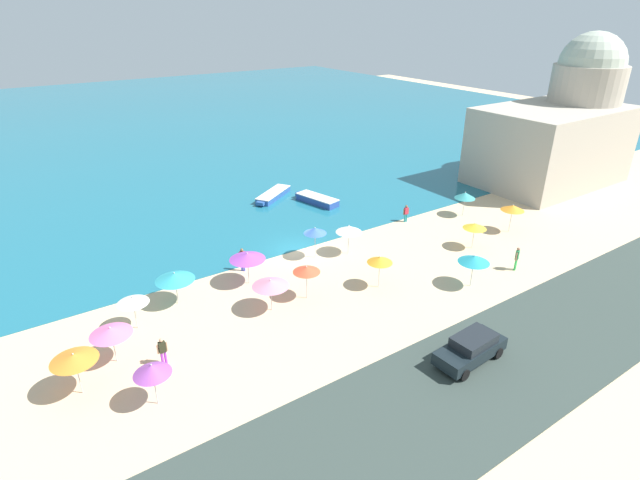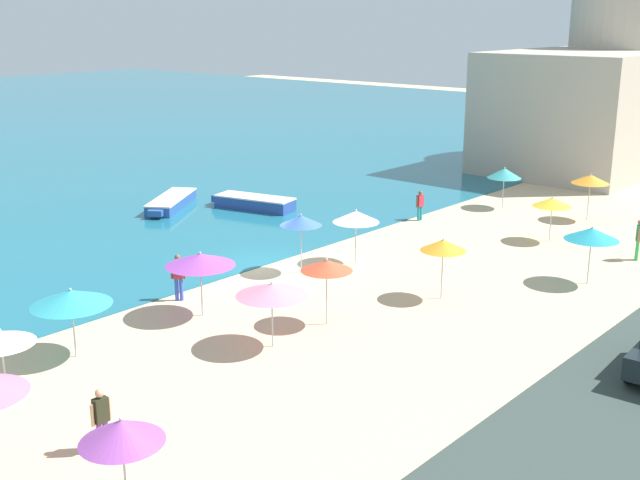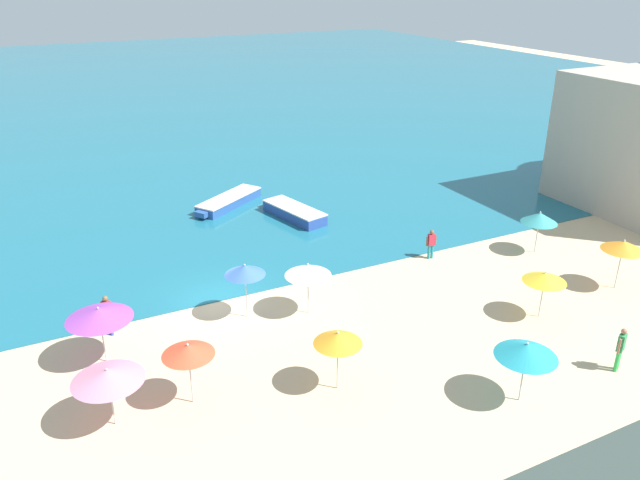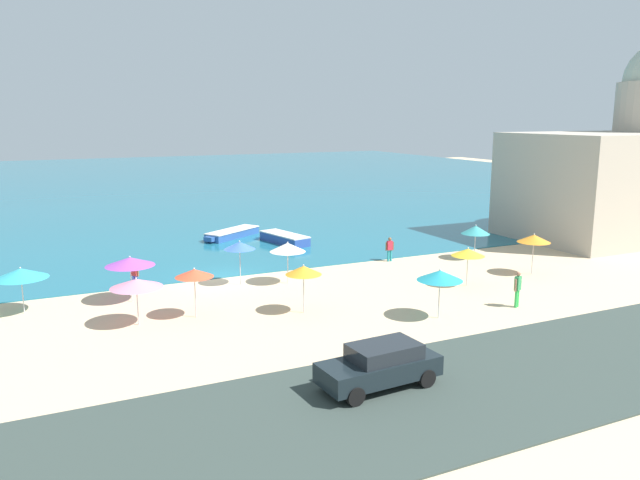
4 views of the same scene
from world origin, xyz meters
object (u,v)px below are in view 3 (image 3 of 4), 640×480
(beach_umbrella_8, at_px, (527,350))
(beach_umbrella_0, at_px, (623,246))
(bather_0, at_px, (621,347))
(beach_umbrella_11, at_px, (108,375))
(beach_umbrella_2, at_px, (540,218))
(beach_umbrella_5, at_px, (99,314))
(skiff_offshore, at_px, (294,212))
(beach_umbrella_1, at_px, (308,270))
(beach_umbrella_7, at_px, (188,350))
(bather_1, at_px, (431,243))
(beach_umbrella_6, at_px, (338,338))
(skiff_nearshore, at_px, (228,201))
(beach_umbrella_10, at_px, (245,270))
(bather_2, at_px, (107,313))
(beach_umbrella_12, at_px, (545,277))

(beach_umbrella_8, bearing_deg, beach_umbrella_0, 23.42)
(bather_0, bearing_deg, beach_umbrella_11, 162.85)
(beach_umbrella_2, height_order, beach_umbrella_5, beach_umbrella_5)
(skiff_offshore, bearing_deg, beach_umbrella_1, -111.20)
(beach_umbrella_8, height_order, beach_umbrella_11, beach_umbrella_8)
(beach_umbrella_0, distance_m, beach_umbrella_7, 20.08)
(beach_umbrella_2, bearing_deg, bather_1, 160.93)
(beach_umbrella_5, distance_m, beach_umbrella_7, 4.50)
(beach_umbrella_1, xyz_separation_m, beach_umbrella_6, (-1.38, -5.25, 0.02))
(beach_umbrella_6, relative_size, skiff_nearshore, 0.47)
(beach_umbrella_8, height_order, skiff_offshore, beach_umbrella_8)
(bather_0, bearing_deg, beach_umbrella_10, 137.97)
(beach_umbrella_10, bearing_deg, skiff_nearshore, 74.31)
(beach_umbrella_2, bearing_deg, beach_umbrella_0, -84.29)
(beach_umbrella_10, height_order, bather_0, beach_umbrella_10)
(beach_umbrella_10, bearing_deg, bather_2, 168.16)
(beach_umbrella_11, distance_m, skiff_nearshore, 20.36)
(beach_umbrella_5, height_order, bather_0, beach_umbrella_5)
(beach_umbrella_7, bearing_deg, beach_umbrella_2, 11.44)
(beach_umbrella_11, height_order, skiff_nearshore, beach_umbrella_11)
(beach_umbrella_7, relative_size, beach_umbrella_10, 0.95)
(beach_umbrella_7, bearing_deg, beach_umbrella_12, -4.08)
(beach_umbrella_6, distance_m, bather_0, 10.56)
(beach_umbrella_1, relative_size, beach_umbrella_8, 1.01)
(beach_umbrella_1, relative_size, bather_1, 1.51)
(beach_umbrella_2, xyz_separation_m, bather_0, (-4.94, -9.25, -0.94))
(beach_umbrella_5, xyz_separation_m, beach_umbrella_6, (7.11, -5.44, 0.01))
(beach_umbrella_11, distance_m, bather_1, 17.83)
(beach_umbrella_0, bearing_deg, beach_umbrella_2, 95.71)
(beach_umbrella_2, relative_size, beach_umbrella_5, 0.93)
(skiff_offshore, bearing_deg, beach_umbrella_12, -72.70)
(bather_1, bearing_deg, beach_umbrella_8, -110.49)
(beach_umbrella_2, xyz_separation_m, beach_umbrella_5, (-21.87, -0.08, 0.13))
(beach_umbrella_5, xyz_separation_m, skiff_nearshore, (9.68, 13.82, -1.73))
(beach_umbrella_2, xyz_separation_m, beach_umbrella_12, (-4.65, -5.03, -0.06))
(beach_umbrella_10, xyz_separation_m, skiff_offshore, (6.52, 9.49, -1.83))
(beach_umbrella_2, height_order, skiff_nearshore, beach_umbrella_2)
(beach_umbrella_8, bearing_deg, bather_2, 138.16)
(bather_2, relative_size, skiff_offshore, 0.36)
(beach_umbrella_0, height_order, beach_umbrella_6, beach_umbrella_0)
(bather_1, height_order, bather_2, bather_2)
(beach_umbrella_6, distance_m, bather_1, 12.01)
(beach_umbrella_1, relative_size, beach_umbrella_6, 1.00)
(beach_umbrella_12, bearing_deg, skiff_nearshore, 111.91)
(beach_umbrella_8, distance_m, bather_1, 11.61)
(beach_umbrella_10, xyz_separation_m, bather_1, (10.51, 1.25, -1.34))
(beach_umbrella_2, bearing_deg, skiff_offshore, 132.83)
(beach_umbrella_10, xyz_separation_m, skiff_nearshore, (3.69, 13.12, -1.87))
(beach_umbrella_0, relative_size, bather_1, 1.56)
(beach_umbrella_1, height_order, skiff_nearshore, beach_umbrella_1)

